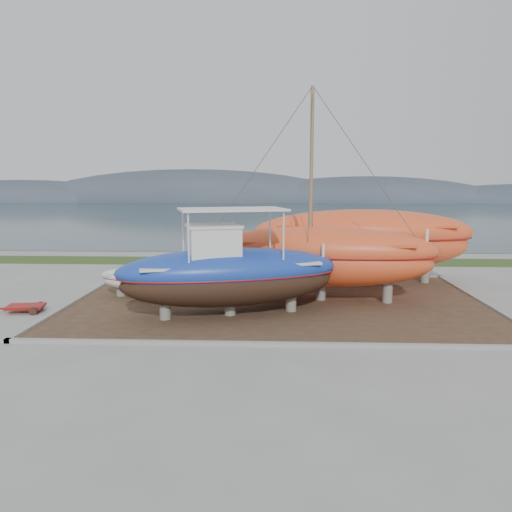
# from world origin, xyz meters

# --- Properties ---
(ground) EXTENTS (140.00, 140.00, 0.00)m
(ground) POSITION_xyz_m (0.00, 0.00, 0.00)
(ground) COLOR gray
(ground) RESTS_ON ground
(dirt_patch) EXTENTS (18.00, 12.00, 0.06)m
(dirt_patch) POSITION_xyz_m (0.00, 4.00, 0.03)
(dirt_patch) COLOR #422D1E
(dirt_patch) RESTS_ON ground
(curb_frame) EXTENTS (18.60, 12.60, 0.15)m
(curb_frame) POSITION_xyz_m (0.00, 4.00, 0.07)
(curb_frame) COLOR gray
(curb_frame) RESTS_ON ground
(grass_strip) EXTENTS (44.00, 3.00, 0.08)m
(grass_strip) POSITION_xyz_m (0.00, 15.50, 0.04)
(grass_strip) COLOR #284219
(grass_strip) RESTS_ON ground
(sea) EXTENTS (260.00, 100.00, 0.04)m
(sea) POSITION_xyz_m (0.00, 70.00, 0.00)
(sea) COLOR #1C3439
(sea) RESTS_ON ground
(mountain_ridge) EXTENTS (200.00, 36.00, 20.00)m
(mountain_ridge) POSITION_xyz_m (0.00, 125.00, 0.00)
(mountain_ridge) COLOR #333D49
(mountain_ridge) RESTS_ON ground
(blue_caique) EXTENTS (9.35, 5.21, 4.29)m
(blue_caique) POSITION_xyz_m (-1.93, 1.58, 2.21)
(blue_caique) COLOR #1A3CA5
(blue_caique) RESTS_ON dirt_patch
(white_dinghy) EXTENTS (4.74, 2.49, 1.35)m
(white_dinghy) POSITION_xyz_m (-6.10, 4.52, 0.74)
(white_dinghy) COLOR silver
(white_dinghy) RESTS_ON dirt_patch
(orange_sailboat) EXTENTS (10.51, 4.41, 9.41)m
(orange_sailboat) POSITION_xyz_m (1.94, 4.39, 4.76)
(orange_sailboat) COLOR #E34C23
(orange_sailboat) RESTS_ON dirt_patch
(orange_bare_hull) EXTENTS (11.58, 3.63, 3.78)m
(orange_bare_hull) POSITION_xyz_m (4.49, 8.52, 1.95)
(orange_bare_hull) COLOR #E34C23
(orange_bare_hull) RESTS_ON dirt_patch
(red_trailer) EXTENTS (2.30, 1.39, 0.31)m
(red_trailer) POSITION_xyz_m (-10.49, 1.82, 0.15)
(red_trailer) COLOR #9D1511
(red_trailer) RESTS_ON ground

